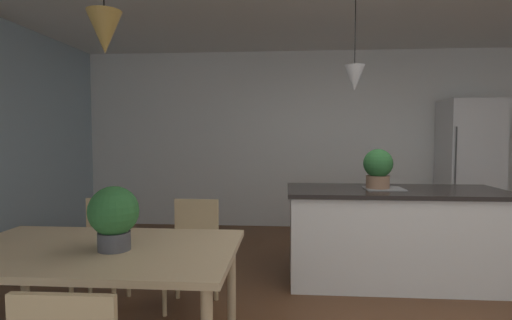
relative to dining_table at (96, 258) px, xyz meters
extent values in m
cube|color=white|center=(2.08, 3.88, 0.68)|extent=(10.00, 0.12, 2.70)
cube|color=#D1B284|center=(0.00, 0.00, 0.05)|extent=(1.70, 1.04, 0.04)
cylinder|color=#D1B284|center=(-0.77, 0.44, -0.31)|extent=(0.06, 0.06, 0.71)
cylinder|color=#D1B284|center=(0.77, 0.44, -0.31)|extent=(0.06, 0.06, 0.71)
cube|color=tan|center=(-0.38, 0.84, -0.24)|extent=(0.42, 0.42, 0.04)
cube|color=white|center=(-0.38, 0.84, -0.20)|extent=(0.38, 0.38, 0.03)
cube|color=tan|center=(-0.39, 1.02, -0.01)|extent=(0.38, 0.05, 0.42)
cylinder|color=tan|center=(-0.20, 0.68, -0.46)|extent=(0.04, 0.04, 0.41)
cylinder|color=tan|center=(-0.54, 0.66, -0.46)|extent=(0.04, 0.04, 0.41)
cylinder|color=tan|center=(-0.22, 1.02, -0.46)|extent=(0.04, 0.04, 0.41)
cylinder|color=tan|center=(-0.56, 1.00, -0.46)|extent=(0.04, 0.04, 0.41)
cube|color=tan|center=(0.38, 0.84, -0.24)|extent=(0.41, 0.41, 0.04)
cube|color=white|center=(0.38, 0.84, -0.20)|extent=(0.37, 0.37, 0.03)
cube|color=tan|center=(0.39, 1.02, -0.01)|extent=(0.38, 0.04, 0.42)
cylinder|color=tan|center=(0.55, 0.66, -0.46)|extent=(0.04, 0.04, 0.41)
cylinder|color=tan|center=(0.21, 0.67, -0.46)|extent=(0.04, 0.04, 0.41)
cylinder|color=tan|center=(0.56, 1.00, -0.46)|extent=(0.04, 0.04, 0.41)
cylinder|color=tan|center=(0.22, 1.01, -0.46)|extent=(0.04, 0.04, 0.41)
cube|color=white|center=(2.20, 1.57, -0.23)|extent=(2.00, 0.81, 0.88)
cube|color=black|center=(2.20, 1.57, 0.21)|extent=(2.06, 0.87, 0.04)
cube|color=gray|center=(2.09, 1.57, 0.24)|extent=(0.36, 0.30, 0.01)
cube|color=silver|center=(3.73, 3.48, 0.29)|extent=(0.72, 0.64, 1.92)
cylinder|color=#4C4C4C|center=(3.41, 3.14, 0.29)|extent=(0.02, 0.02, 1.15)
cone|color=olive|center=(0.06, 0.05, 1.37)|extent=(0.21, 0.21, 0.25)
cylinder|color=black|center=(1.80, 1.57, 1.72)|extent=(0.01, 0.01, 0.62)
cone|color=#B7B7B7|center=(1.80, 1.57, 1.29)|extent=(0.19, 0.19, 0.25)
cylinder|color=#8C664C|center=(2.03, 1.57, 0.30)|extent=(0.22, 0.22, 0.13)
sphere|color=#2D6B33|center=(2.03, 1.57, 0.48)|extent=(0.28, 0.28, 0.28)
cylinder|color=#4C4C51|center=(0.13, -0.04, 0.12)|extent=(0.19, 0.19, 0.11)
sphere|color=#2D6B33|center=(0.13, -0.04, 0.30)|extent=(0.30, 0.30, 0.30)
cylinder|color=silver|center=(0.18, -0.03, 0.16)|extent=(0.08, 0.08, 0.19)
camera|label=1|loc=(1.15, -2.28, 0.74)|focal=27.74mm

